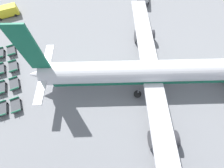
{
  "coord_description": "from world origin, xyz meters",
  "views": [
    {
      "loc": [
        24.34,
        -10.88,
        24.17
      ],
      "look_at": [
        12.79,
        -9.46,
        2.95
      ],
      "focal_mm": 24.0,
      "sensor_mm": 36.0,
      "label": 1
    }
  ],
  "objects": [
    {
      "name": "baggage_dolly_row_mid_a_col_b",
      "position": [
        5.66,
        -30.12,
        0.47
      ],
      "size": [
        3.37,
        2.13,
        0.92
      ],
      "color": "#424449",
      "rests_on": "ground_plane"
    },
    {
      "name": "baggage_dolly_row_mid_a_col_a",
      "position": [
        1.61,
        -31.12,
        0.47
      ],
      "size": [
        3.37,
        1.98,
        0.92
      ],
      "color": "#424449",
      "rests_on": "ground_plane"
    },
    {
      "name": "baggage_dolly_row_mid_b_col_d",
      "position": [
        13.54,
        -25.81,
        0.47
      ],
      "size": [
        3.37,
        2.17,
        0.92
      ],
      "color": "#424449",
      "rests_on": "ground_plane"
    },
    {
      "name": "baggage_dolly_row_mid_b_col_a",
      "position": [
        1.17,
        -28.92,
        0.47
      ],
      "size": [
        3.37,
        2.21,
        0.92
      ],
      "color": "#424449",
      "rests_on": "ground_plane"
    },
    {
      "name": "ground_plane",
      "position": [
        0.0,
        0.0,
        0.0
      ],
      "size": [
        500.0,
        500.0,
        0.0
      ],
      "primitive_type": "plane",
      "color": "gray"
    },
    {
      "name": "airplane",
      "position": [
        11.6,
        -1.59,
        3.2
      ],
      "size": [
        40.72,
        43.59,
        13.33
      ],
      "color": "white",
      "rests_on": "ground_plane"
    },
    {
      "name": "baggage_dolly_row_mid_b_col_b",
      "position": [
        5.28,
        -27.77,
        0.47
      ],
      "size": [
        3.37,
        2.18,
        0.92
      ],
      "color": "#424449",
      "rests_on": "ground_plane"
    },
    {
      "name": "baggage_dolly_row_mid_a_col_d",
      "position": [
        13.88,
        -27.99,
        0.47
      ],
      "size": [
        3.37,
        2.04,
        0.92
      ],
      "color": "#424449",
      "rests_on": "ground_plane"
    },
    {
      "name": "service_van",
      "position": [
        -10.94,
        -32.21,
        1.21
      ],
      "size": [
        3.59,
        5.85,
        2.22
      ],
      "color": "yellow",
      "rests_on": "ground_plane"
    },
    {
      "name": "baggage_dolly_row_mid_a_col_c",
      "position": [
        9.8,
        -29.06,
        0.47
      ],
      "size": [
        3.37,
        2.01,
        0.92
      ],
      "color": "#424449",
      "rests_on": "ground_plane"
    },
    {
      "name": "baggage_dolly_row_mid_b_col_c",
      "position": [
        9.27,
        -26.83,
        0.47
      ],
      "size": [
        3.37,
        2.19,
        0.92
      ],
      "color": "#424449",
      "rests_on": "ground_plane"
    }
  ]
}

